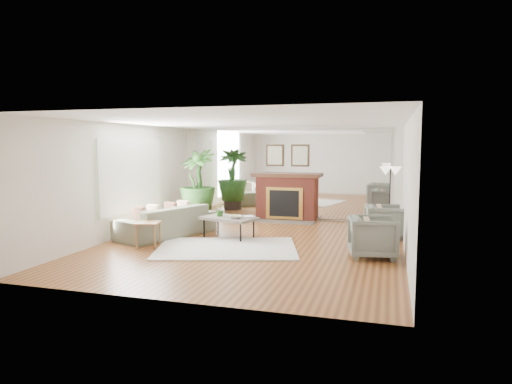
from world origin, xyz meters
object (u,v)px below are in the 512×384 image
(potted_ficus, at_px, (197,184))
(floor_lamp, at_px, (390,176))
(armchair_back, at_px, (384,221))
(fireplace, at_px, (286,196))
(coffee_table, at_px, (229,219))
(sofa, at_px, (167,221))
(side_table, at_px, (148,226))
(armchair_front, at_px, (373,237))

(potted_ficus, xyz_separation_m, floor_lamp, (4.78, 0.34, 0.28))
(armchair_back, bearing_deg, fireplace, 48.35)
(coffee_table, bearing_deg, sofa, -173.28)
(coffee_table, xyz_separation_m, floor_lamp, (3.36, 1.91, 0.87))
(potted_ficus, bearing_deg, floor_lamp, 4.13)
(coffee_table, xyz_separation_m, sofa, (-1.41, -0.17, -0.09))
(armchair_back, bearing_deg, floor_lamp, -15.24)
(fireplace, distance_m, coffee_table, 2.82)
(side_table, xyz_separation_m, floor_lamp, (4.58, 3.23, 0.87))
(armchair_back, bearing_deg, coffee_table, 99.20)
(fireplace, xyz_separation_m, potted_ficus, (-2.08, -1.17, 0.37))
(fireplace, height_order, armchair_front, fireplace)
(sofa, distance_m, floor_lamp, 5.29)
(fireplace, bearing_deg, coffee_table, -103.50)
(armchair_front, relative_size, side_table, 1.53)
(armchair_back, xyz_separation_m, floor_lamp, (0.10, 0.86, 0.94))
(sofa, relative_size, side_table, 4.29)
(sofa, bearing_deg, armchair_front, 102.31)
(armchair_back, bearing_deg, armchair_front, 166.16)
(fireplace, relative_size, potted_ficus, 1.07)
(sofa, bearing_deg, fireplace, 165.65)
(armchair_back, relative_size, armchair_front, 0.96)
(sofa, xyz_separation_m, floor_lamp, (4.77, 2.08, 0.97))
(side_table, bearing_deg, sofa, 99.38)
(fireplace, distance_m, sofa, 3.58)
(armchair_front, relative_size, potted_ficus, 0.43)
(fireplace, height_order, potted_ficus, fireplace)
(potted_ficus, bearing_deg, armchair_front, -28.34)
(coffee_table, bearing_deg, floor_lamp, 29.67)
(coffee_table, relative_size, potted_ficus, 0.69)
(side_table, bearing_deg, armchair_front, 6.02)
(fireplace, height_order, floor_lamp, fireplace)
(potted_ficus, bearing_deg, fireplace, 29.39)
(side_table, bearing_deg, coffee_table, 47.14)
(sofa, relative_size, armchair_back, 2.91)
(coffee_table, bearing_deg, potted_ficus, 132.19)
(coffee_table, height_order, side_table, side_table)
(armchair_front, distance_m, side_table, 4.33)
(armchair_back, height_order, potted_ficus, potted_ficus)
(potted_ficus, bearing_deg, coffee_table, -47.81)
(armchair_front, xyz_separation_m, potted_ficus, (-4.50, 2.43, 0.65))
(potted_ficus, bearing_deg, side_table, -86.04)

